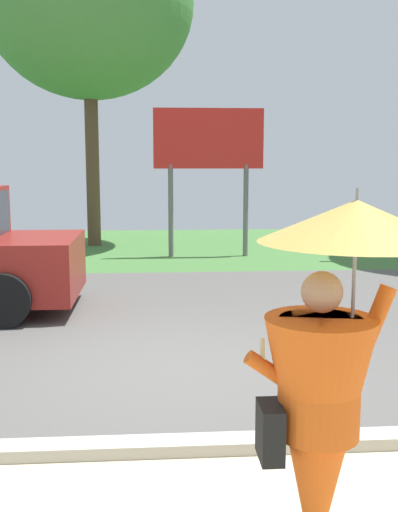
{
  "coord_description": "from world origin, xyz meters",
  "views": [
    {
      "loc": [
        -0.24,
        -6.59,
        2.26
      ],
      "look_at": [
        0.32,
        1.0,
        1.1
      ],
      "focal_mm": 43.46,
      "sensor_mm": 36.0,
      "label": 1
    }
  ],
  "objects": [
    {
      "name": "tree_left_far",
      "position": [
        -1.87,
        10.4,
        6.35
      ],
      "size": [
        5.48,
        5.48,
        8.85
      ],
      "color": "brown",
      "rests_on": "ground_plane"
    },
    {
      "name": "roadside_billboard",
      "position": [
        1.06,
        8.15,
        2.55
      ],
      "size": [
        2.6,
        0.12,
        3.5
      ],
      "color": "slate",
      "rests_on": "ground_plane"
    },
    {
      "name": "monk_pedestrian",
      "position": [
        0.68,
        -3.48,
        1.11
      ],
      "size": [
        1.09,
        1.02,
        2.13
      ],
      "rotation": [
        0.0,
        0.0,
        0.05
      ],
      "color": "#E55B19",
      "rests_on": "ground_plane"
    },
    {
      "name": "ground_plane",
      "position": [
        0.0,
        2.95,
        -0.05
      ],
      "size": [
        40.0,
        22.0,
        0.2
      ],
      "color": "#565451"
    }
  ]
}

